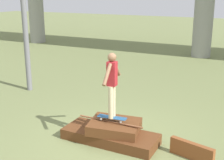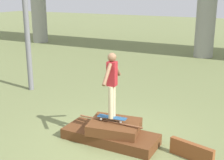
% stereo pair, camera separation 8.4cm
% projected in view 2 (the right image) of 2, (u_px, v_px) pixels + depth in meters
% --- Properties ---
extents(ground_plane, '(80.00, 80.00, 0.00)m').
position_uv_depth(ground_plane, '(110.00, 141.00, 8.11)').
color(ground_plane, olive).
extents(scrap_pile, '(2.49, 1.26, 0.58)m').
position_uv_depth(scrap_pile, '(112.00, 133.00, 8.06)').
color(scrap_pile, '#5B3319').
rests_on(scrap_pile, ground_plane).
extents(scrap_plank_loose, '(1.07, 0.40, 0.40)m').
position_uv_depth(scrap_plank_loose, '(191.00, 151.00, 7.20)').
color(scrap_plank_loose, brown).
rests_on(scrap_plank_loose, ground_plane).
extents(skateboard, '(0.78, 0.26, 0.09)m').
position_uv_depth(skateboard, '(112.00, 118.00, 7.96)').
color(skateboard, '#23517F').
rests_on(skateboard, scrap_pile).
extents(skater, '(0.24, 1.11, 1.67)m').
position_uv_depth(skater, '(112.00, 81.00, 7.69)').
color(skater, '#C6B78E').
rests_on(skater, skateboard).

